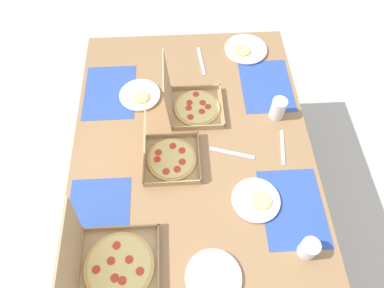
% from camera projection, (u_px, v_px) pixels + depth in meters
% --- Properties ---
extents(ground_plane, '(6.00, 6.00, 0.00)m').
position_uv_depth(ground_plane, '(192.00, 205.00, 2.28)').
color(ground_plane, beige).
extents(dining_table, '(1.51, 1.12, 0.73)m').
position_uv_depth(dining_table, '(192.00, 154.00, 1.74)').
color(dining_table, '#3F3328').
rests_on(dining_table, ground_plane).
extents(placemat_near_left, '(0.36, 0.26, 0.00)m').
position_uv_depth(placemat_near_left, '(293.00, 208.00, 1.49)').
color(placemat_near_left, '#2D4C9E').
rests_on(placemat_near_left, dining_table).
extents(placemat_near_right, '(0.36, 0.26, 0.00)m').
position_uv_depth(placemat_near_right, '(266.00, 86.00, 1.86)').
color(placemat_near_right, '#2D4C9E').
rests_on(placemat_near_right, dining_table).
extents(placemat_far_left, '(0.36, 0.26, 0.00)m').
position_uv_depth(placemat_far_left, '(98.00, 218.00, 1.47)').
color(placemat_far_left, '#2D4C9E').
rests_on(placemat_far_left, dining_table).
extents(placemat_far_right, '(0.36, 0.26, 0.00)m').
position_uv_depth(placemat_far_right, '(110.00, 92.00, 1.84)').
color(placemat_far_right, '#2D4C9E').
rests_on(placemat_far_right, dining_table).
extents(pizza_box_edge_far, '(0.25, 0.26, 0.29)m').
position_uv_depth(pizza_box_edge_far, '(166.00, 156.00, 1.58)').
color(pizza_box_edge_far, tan).
rests_on(pizza_box_edge_far, dining_table).
extents(pizza_box_center, '(0.26, 0.28, 0.29)m').
position_uv_depth(pizza_box_center, '(191.00, 104.00, 1.74)').
color(pizza_box_center, tan).
rests_on(pizza_box_center, dining_table).
extents(pizza_box_corner_left, '(0.31, 0.31, 0.34)m').
position_uv_depth(pizza_box_corner_left, '(109.00, 265.00, 1.32)').
color(pizza_box_corner_left, tan).
rests_on(pizza_box_corner_left, dining_table).
extents(plate_middle, '(0.22, 0.22, 0.02)m').
position_uv_depth(plate_middle, '(213.00, 278.00, 1.34)').
color(plate_middle, white).
rests_on(plate_middle, dining_table).
extents(plate_near_left, '(0.24, 0.24, 0.03)m').
position_uv_depth(plate_near_left, '(245.00, 50.00, 1.99)').
color(plate_near_left, white).
rests_on(plate_near_left, dining_table).
extents(plate_far_left, '(0.21, 0.21, 0.03)m').
position_uv_depth(plate_far_left, '(140.00, 95.00, 1.81)').
color(plate_far_left, white).
rests_on(plate_far_left, dining_table).
extents(plate_far_right, '(0.21, 0.21, 0.03)m').
position_uv_depth(plate_far_right, '(256.00, 200.00, 1.50)').
color(plate_far_right, white).
rests_on(plate_far_right, dining_table).
extents(cup_dark, '(0.07, 0.07, 0.11)m').
position_uv_depth(cup_dark, '(278.00, 108.00, 1.71)').
color(cup_dark, silver).
rests_on(cup_dark, dining_table).
extents(cup_clear_left, '(0.07, 0.07, 0.09)m').
position_uv_depth(cup_clear_left, '(309.00, 248.00, 1.36)').
color(cup_clear_left, silver).
rests_on(cup_clear_left, dining_table).
extents(knife_by_near_left, '(0.08, 0.21, 0.00)m').
position_uv_depth(knife_by_near_left, '(232.00, 153.00, 1.64)').
color(knife_by_near_left, '#B7B7BC').
rests_on(knife_by_near_left, dining_table).
extents(knife_by_far_left, '(0.21, 0.04, 0.00)m').
position_uv_depth(knife_by_far_left, '(201.00, 61.00, 1.95)').
color(knife_by_far_left, '#B7B7BC').
rests_on(knife_by_far_left, dining_table).
extents(fork_by_near_right, '(0.19, 0.04, 0.00)m').
position_uv_depth(fork_by_near_right, '(283.00, 147.00, 1.65)').
color(fork_by_near_right, '#B7B7BC').
rests_on(fork_by_near_right, dining_table).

